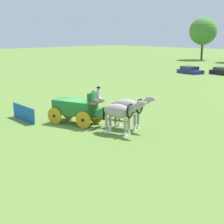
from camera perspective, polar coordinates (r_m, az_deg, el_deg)
ground_plane at (r=23.83m, az=-6.18°, el=-1.93°), size 220.00×220.00×0.00m
show_wagon at (r=23.46m, az=-5.89°, el=0.72°), size 5.83×2.62×2.68m
draft_horse_near at (r=22.15m, az=2.83°, el=0.77°), size 3.00×1.52×2.30m
draft_horse_off at (r=21.03m, az=1.30°, el=-0.04°), size 2.89×1.43×2.25m
parked_vehicle_a at (r=54.61m, az=12.97°, el=6.84°), size 4.18×2.60×1.10m
parked_vehicle_b at (r=54.29m, az=18.32°, el=6.48°), size 4.47×2.61×1.09m
tree_a at (r=83.21m, az=15.05°, el=12.97°), size 6.29×6.29×9.69m
sponsor_banner at (r=25.18m, az=-14.64°, el=-0.17°), size 3.20×0.25×1.10m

